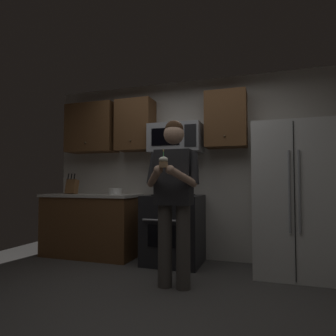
{
  "coord_description": "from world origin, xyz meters",
  "views": [
    {
      "loc": [
        1.07,
        -2.58,
        1.1
      ],
      "look_at": [
        0.07,
        0.47,
        1.25
      ],
      "focal_mm": 32.25,
      "sensor_mm": 36.0,
      "label": 1
    }
  ],
  "objects_px": {
    "microwave": "(176,138)",
    "bowl_large_white": "(115,191)",
    "refrigerator": "(292,199)",
    "oven_range": "(173,229)",
    "cupcake": "(163,162)",
    "knife_block": "(72,187)",
    "person": "(174,192)"
  },
  "relations": [
    {
      "from": "microwave",
      "to": "bowl_large_white",
      "type": "relative_size",
      "value": 3.81
    },
    {
      "from": "refrigerator",
      "to": "oven_range",
      "type": "bearing_deg",
      "value": 178.5
    },
    {
      "from": "bowl_large_white",
      "to": "oven_range",
      "type": "bearing_deg",
      "value": -4.03
    },
    {
      "from": "oven_range",
      "to": "microwave",
      "type": "height_order",
      "value": "microwave"
    },
    {
      "from": "microwave",
      "to": "cupcake",
      "type": "distance_m",
      "value": 1.44
    },
    {
      "from": "oven_range",
      "to": "bowl_large_white",
      "type": "xyz_separation_m",
      "value": [
        -0.92,
        0.06,
        0.51
      ]
    },
    {
      "from": "bowl_large_white",
      "to": "cupcake",
      "type": "height_order",
      "value": "cupcake"
    },
    {
      "from": "oven_range",
      "to": "refrigerator",
      "type": "height_order",
      "value": "refrigerator"
    },
    {
      "from": "knife_block",
      "to": "bowl_large_white",
      "type": "relative_size",
      "value": 1.65
    },
    {
      "from": "oven_range",
      "to": "refrigerator",
      "type": "distance_m",
      "value": 1.56
    },
    {
      "from": "bowl_large_white",
      "to": "cupcake",
      "type": "xyz_separation_m",
      "value": [
        1.2,
        -1.3,
        0.32
      ]
    },
    {
      "from": "oven_range",
      "to": "person",
      "type": "xyz_separation_m",
      "value": [
        0.28,
        -0.9,
        0.53
      ]
    },
    {
      "from": "knife_block",
      "to": "person",
      "type": "xyz_separation_m",
      "value": [
        1.89,
        -0.87,
        -0.04
      ]
    },
    {
      "from": "bowl_large_white",
      "to": "knife_block",
      "type": "bearing_deg",
      "value": -172.19
    },
    {
      "from": "oven_range",
      "to": "microwave",
      "type": "distance_m",
      "value": 1.26
    },
    {
      "from": "microwave",
      "to": "refrigerator",
      "type": "bearing_deg",
      "value": -6.03
    },
    {
      "from": "bowl_large_white",
      "to": "person",
      "type": "height_order",
      "value": "person"
    },
    {
      "from": "microwave",
      "to": "person",
      "type": "relative_size",
      "value": 0.42
    },
    {
      "from": "bowl_large_white",
      "to": "refrigerator",
      "type": "bearing_deg",
      "value": -2.46
    },
    {
      "from": "refrigerator",
      "to": "bowl_large_white",
      "type": "xyz_separation_m",
      "value": [
        -2.42,
        0.1,
        0.07
      ]
    },
    {
      "from": "microwave",
      "to": "knife_block",
      "type": "height_order",
      "value": "microwave"
    },
    {
      "from": "refrigerator",
      "to": "bowl_large_white",
      "type": "bearing_deg",
      "value": 177.54
    },
    {
      "from": "microwave",
      "to": "knife_block",
      "type": "xyz_separation_m",
      "value": [
        -1.61,
        -0.15,
        -0.69
      ]
    },
    {
      "from": "knife_block",
      "to": "cupcake",
      "type": "xyz_separation_m",
      "value": [
        1.89,
        -1.2,
        0.26
      ]
    },
    {
      "from": "knife_block",
      "to": "microwave",
      "type": "bearing_deg",
      "value": 5.27
    },
    {
      "from": "refrigerator",
      "to": "cupcake",
      "type": "relative_size",
      "value": 10.35
    },
    {
      "from": "knife_block",
      "to": "bowl_large_white",
      "type": "height_order",
      "value": "knife_block"
    },
    {
      "from": "bowl_large_white",
      "to": "person",
      "type": "xyz_separation_m",
      "value": [
        1.2,
        -0.97,
        0.03
      ]
    },
    {
      "from": "oven_range",
      "to": "refrigerator",
      "type": "relative_size",
      "value": 0.52
    },
    {
      "from": "person",
      "to": "refrigerator",
      "type": "bearing_deg",
      "value": 35.32
    },
    {
      "from": "person",
      "to": "cupcake",
      "type": "distance_m",
      "value": 0.44
    },
    {
      "from": "oven_range",
      "to": "microwave",
      "type": "bearing_deg",
      "value": 89.98
    }
  ]
}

